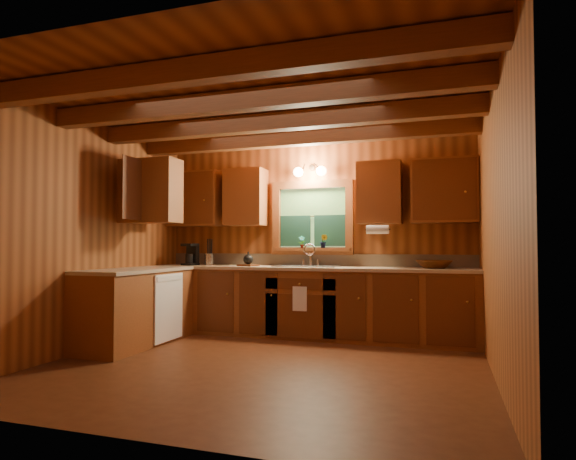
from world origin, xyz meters
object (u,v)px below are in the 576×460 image
(sink, at_px, (307,270))
(cutting_board, at_px, (248,265))
(wicker_basket, at_px, (434,264))
(coffee_maker, at_px, (191,255))

(sink, relative_size, cutting_board, 3.21)
(sink, xyz_separation_m, wicker_basket, (1.57, 0.00, 0.09))
(sink, bearing_deg, coffee_maker, -177.88)
(coffee_maker, bearing_deg, sink, 9.35)
(sink, relative_size, coffee_maker, 2.72)
(cutting_board, relative_size, wicker_basket, 0.63)
(coffee_maker, relative_size, cutting_board, 1.18)
(cutting_board, xyz_separation_m, wicker_basket, (2.37, 0.08, 0.04))
(cutting_board, height_order, wicker_basket, wicker_basket)
(sink, xyz_separation_m, coffee_maker, (-1.66, -0.06, 0.19))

